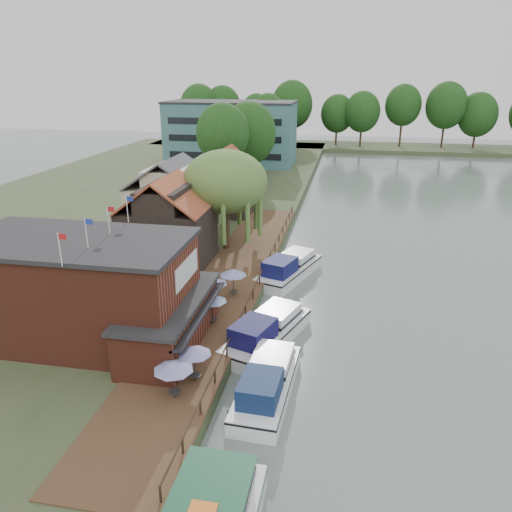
# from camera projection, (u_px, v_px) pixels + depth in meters

# --- Properties ---
(ground) EXTENTS (260.00, 260.00, 0.00)m
(ground) POSITION_uv_depth(u_px,v_px,m) (310.00, 363.00, 34.04)
(ground) COLOR #56635F
(ground) RESTS_ON ground
(land_bank) EXTENTS (50.00, 140.00, 1.00)m
(land_bank) POSITION_uv_depth(u_px,v_px,m) (121.00, 207.00, 71.33)
(land_bank) COLOR #384728
(land_bank) RESTS_ON ground
(quay_deck) EXTENTS (6.00, 50.00, 0.10)m
(quay_deck) POSITION_uv_depth(u_px,v_px,m) (230.00, 283.00, 44.28)
(quay_deck) COLOR #47301E
(quay_deck) RESTS_ON land_bank
(quay_rail) EXTENTS (0.20, 49.00, 1.00)m
(quay_rail) POSITION_uv_depth(u_px,v_px,m) (261.00, 278.00, 44.11)
(quay_rail) COLOR black
(quay_rail) RESTS_ON land_bank
(pub) EXTENTS (20.00, 11.00, 7.30)m
(pub) POSITION_uv_depth(u_px,v_px,m) (105.00, 291.00, 33.94)
(pub) COLOR maroon
(pub) RESTS_ON land_bank
(hotel_block) EXTENTS (25.40, 12.40, 12.30)m
(hotel_block) POSITION_uv_depth(u_px,v_px,m) (231.00, 133.00, 99.88)
(hotel_block) COLOR #38666B
(hotel_block) RESTS_ON land_bank
(cottage_a) EXTENTS (8.60, 7.60, 8.50)m
(cottage_a) POSITION_uv_depth(u_px,v_px,m) (168.00, 221.00, 47.72)
(cottage_a) COLOR black
(cottage_a) RESTS_ON land_bank
(cottage_b) EXTENTS (9.60, 8.60, 8.50)m
(cottage_b) POSITION_uv_depth(u_px,v_px,m) (173.00, 196.00, 57.46)
(cottage_b) COLOR beige
(cottage_b) RESTS_ON land_bank
(cottage_c) EXTENTS (7.60, 7.60, 8.50)m
(cottage_c) POSITION_uv_depth(u_px,v_px,m) (226.00, 181.00, 65.05)
(cottage_c) COLOR black
(cottage_c) RESTS_ON land_bank
(willow) EXTENTS (8.60, 8.60, 10.43)m
(willow) POSITION_uv_depth(u_px,v_px,m) (226.00, 201.00, 51.21)
(willow) COLOR #476B2D
(willow) RESTS_ON land_bank
(umbrella_0) EXTENTS (2.31, 2.31, 2.38)m
(umbrella_0) POSITION_uv_depth(u_px,v_px,m) (174.00, 380.00, 28.23)
(umbrella_0) COLOR navy
(umbrella_0) RESTS_ON quay_deck
(umbrella_1) EXTENTS (2.07, 2.07, 2.38)m
(umbrella_1) POSITION_uv_depth(u_px,v_px,m) (195.00, 363.00, 29.81)
(umbrella_1) COLOR navy
(umbrella_1) RESTS_ON quay_deck
(umbrella_2) EXTENTS (2.17, 2.17, 2.38)m
(umbrella_2) POSITION_uv_depth(u_px,v_px,m) (212.00, 309.00, 36.60)
(umbrella_2) COLOR navy
(umbrella_2) RESTS_ON quay_deck
(umbrella_3) EXTENTS (2.41, 2.41, 2.38)m
(umbrella_3) POSITION_uv_depth(u_px,v_px,m) (212.00, 291.00, 39.57)
(umbrella_3) COLOR #1C289C
(umbrella_3) RESTS_ON quay_deck
(umbrella_4) EXTENTS (2.26, 2.26, 2.38)m
(umbrella_4) POSITION_uv_depth(u_px,v_px,m) (233.00, 282.00, 41.27)
(umbrella_4) COLOR navy
(umbrella_4) RESTS_ON quay_deck
(cruiser_0) EXTENTS (3.66, 10.11, 2.42)m
(cruiser_0) POSITION_uv_depth(u_px,v_px,m) (267.00, 378.00, 30.23)
(cruiser_0) COLOR white
(cruiser_0) RESTS_ON ground
(cruiser_1) EXTENTS (6.57, 10.91, 2.54)m
(cruiser_1) POSITION_uv_depth(u_px,v_px,m) (267.00, 327.00, 36.10)
(cruiser_1) COLOR silver
(cruiser_1) RESTS_ON ground
(cruiser_2) EXTENTS (6.54, 10.91, 2.54)m
(cruiser_2) POSITION_uv_depth(u_px,v_px,m) (289.00, 266.00, 47.61)
(cruiser_2) COLOR silver
(cruiser_2) RESTS_ON ground
(swan) EXTENTS (0.44, 0.44, 0.44)m
(swan) POSITION_uv_depth(u_px,v_px,m) (238.00, 503.00, 22.69)
(swan) COLOR white
(swan) RESTS_ON ground
(bank_tree_0) EXTENTS (7.66, 7.66, 13.62)m
(bank_tree_0) POSITION_uv_depth(u_px,v_px,m) (223.00, 151.00, 72.96)
(bank_tree_0) COLOR #143811
(bank_tree_0) RESTS_ON land_bank
(bank_tree_1) EXTENTS (8.67, 8.67, 13.38)m
(bank_tree_1) POSITION_uv_depth(u_px,v_px,m) (249.00, 144.00, 80.43)
(bank_tree_1) COLOR #143811
(bank_tree_1) RESTS_ON land_bank
(bank_tree_2) EXTENTS (6.14, 6.14, 11.14)m
(bank_tree_2) POSITION_uv_depth(u_px,v_px,m) (242.00, 144.00, 88.85)
(bank_tree_2) COLOR #143811
(bank_tree_2) RESTS_ON land_bank
(bank_tree_3) EXTENTS (7.04, 7.04, 13.57)m
(bank_tree_3) POSITION_uv_depth(u_px,v_px,m) (268.00, 126.00, 105.46)
(bank_tree_3) COLOR #143811
(bank_tree_3) RESTS_ON land_bank
(bank_tree_4) EXTENTS (7.29, 7.29, 10.91)m
(bank_tree_4) POSITION_uv_depth(u_px,v_px,m) (261.00, 128.00, 114.93)
(bank_tree_4) COLOR #143811
(bank_tree_4) RESTS_ON land_bank
(bank_tree_5) EXTENTS (7.17, 7.17, 12.45)m
(bank_tree_5) POSITION_uv_depth(u_px,v_px,m) (270.00, 121.00, 121.72)
(bank_tree_5) COLOR #143811
(bank_tree_5) RESTS_ON land_bank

